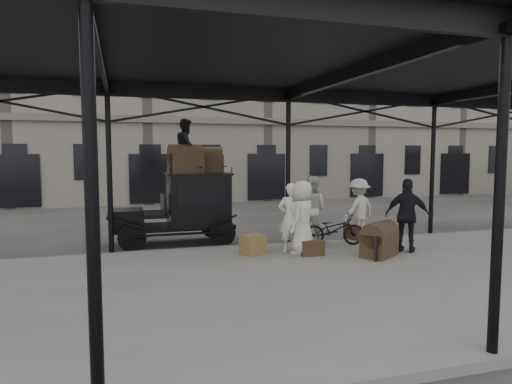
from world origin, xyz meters
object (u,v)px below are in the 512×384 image
porter_official (407,215)px  steamer_trunk_roof_near (186,161)px  steamer_trunk_platform (379,242)px  porter_left (291,218)px  taxi (188,205)px  bicycle (334,229)px

porter_official → steamer_trunk_roof_near: bearing=12.7°
steamer_trunk_roof_near → steamer_trunk_platform: size_ratio=0.95×
steamer_trunk_platform → porter_left: bearing=118.4°
porter_left → steamer_trunk_roof_near: size_ratio=1.91×
steamer_trunk_roof_near → steamer_trunk_platform: (4.45, -3.49, -2.01)m
taxi → porter_official: (5.35, -3.50, -0.07)m
taxi → steamer_trunk_roof_near: 1.36m
bicycle → taxi: bearing=70.8°
porter_left → bicycle: porter_left is taller
taxi → steamer_trunk_roof_near: (-0.08, -0.25, 1.33)m
taxi → porter_official: size_ratio=1.86×
porter_left → porter_official: bearing=-175.6°
taxi → bicycle: (3.86, -2.16, -0.59)m
taxi → steamer_trunk_platform: bearing=-40.6°
bicycle → steamer_trunk_platform: bearing=-152.0°
porter_official → bicycle: bearing=1.8°
porter_left → steamer_trunk_platform: bearing=171.9°
porter_left → bicycle: 1.67m
taxi → steamer_trunk_roof_near: steamer_trunk_roof_near is taller
porter_official → steamer_trunk_platform: 1.18m
steamer_trunk_roof_near → porter_official: bearing=-42.3°
taxi → steamer_trunk_roof_near: bearing=-108.1°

